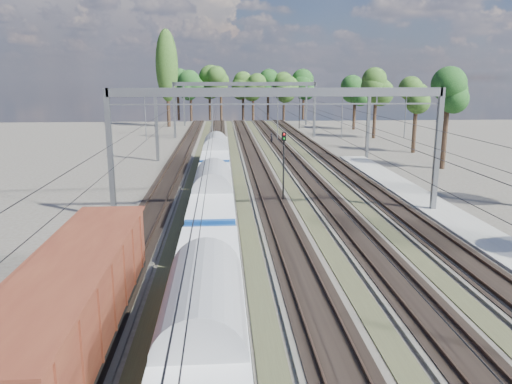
{
  "coord_description": "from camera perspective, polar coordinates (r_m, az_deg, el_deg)",
  "views": [
    {
      "loc": [
        -3.85,
        -4.39,
        9.65
      ],
      "look_at": [
        -1.81,
        25.41,
        2.8
      ],
      "focal_mm": 35.0,
      "sensor_mm": 36.0,
      "label": 1
    }
  ],
  "objects": [
    {
      "name": "track_bed",
      "position": [
        50.46,
        0.53,
        2.0
      ],
      "size": [
        21.0,
        130.0,
        0.34
      ],
      "color": "#47423A",
      "rests_on": "ground"
    },
    {
      "name": "catenary",
      "position": [
        57.33,
        0.28,
        9.67
      ],
      "size": [
        25.65,
        130.0,
        9.0
      ],
      "color": "slate",
      "rests_on": "ground"
    },
    {
      "name": "tree_belt",
      "position": [
        99.05,
        2.82,
        11.9
      ],
      "size": [
        39.28,
        99.11,
        11.61
      ],
      "color": "black",
      "rests_on": "ground"
    },
    {
      "name": "poplar",
      "position": [
        102.97,
        -10.16,
        13.97
      ],
      "size": [
        4.4,
        4.4,
        19.04
      ],
      "color": "black",
      "rests_on": "ground"
    },
    {
      "name": "emu_train",
      "position": [
        33.34,
        -4.94,
        0.07
      ],
      "size": [
        2.63,
        55.82,
        3.85
      ],
      "color": "black",
      "rests_on": "ground"
    },
    {
      "name": "freight_boxcar",
      "position": [
        18.54,
        -20.11,
        -11.64
      ],
      "size": [
        2.89,
        13.95,
        3.6
      ],
      "color": "black",
      "rests_on": "ground"
    },
    {
      "name": "worker",
      "position": [
        75.01,
        1.79,
        6.13
      ],
      "size": [
        0.52,
        0.65,
        1.58
      ],
      "primitive_type": "imported",
      "rotation": [
        0.0,
        0.0,
        1.84
      ],
      "color": "black",
      "rests_on": "ground"
    },
    {
      "name": "signal_near",
      "position": [
        39.35,
        3.18,
        3.9
      ],
      "size": [
        0.37,
        0.34,
        5.52
      ],
      "rotation": [
        0.0,
        0.0,
        -0.19
      ],
      "color": "black",
      "rests_on": "ground"
    },
    {
      "name": "signal_far",
      "position": [
        98.16,
        5.0,
        9.64
      ],
      "size": [
        0.45,
        0.41,
        6.51
      ],
      "rotation": [
        0.0,
        0.0,
        0.25
      ],
      "color": "black",
      "rests_on": "ground"
    }
  ]
}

